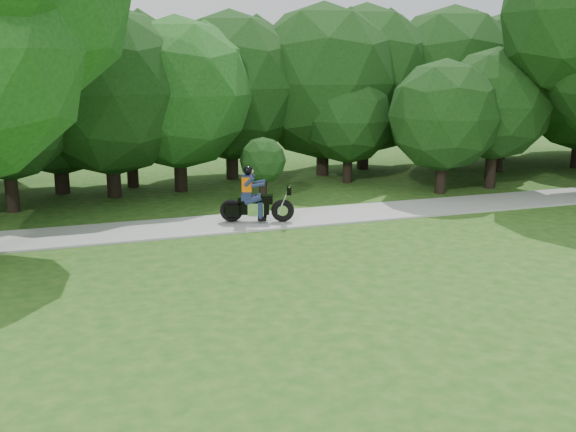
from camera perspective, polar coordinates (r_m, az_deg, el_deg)
ground at (r=13.68m, az=18.34°, el=-7.44°), size 100.00×100.00×0.00m
walkway at (r=20.31m, az=4.87°, el=0.15°), size 60.00×2.20×0.06m
tree_line at (r=26.18m, az=-0.71°, el=11.46°), size 40.91×12.53×7.79m
touring_motorcycle at (r=19.06m, az=-3.20°, el=1.28°), size 2.17×1.17×1.70m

